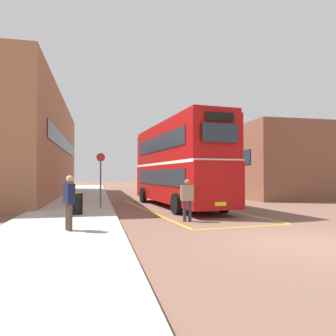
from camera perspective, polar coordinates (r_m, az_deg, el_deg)
The scene contains 11 objects.
ground_plane at distance 22.80m, azimuth 0.89°, elevation -5.86°, with size 135.60×135.60×0.00m, color brown.
sidewalk_left at distance 24.60m, azimuth -15.43°, elevation -5.31°, with size 4.00×57.60×0.14m, color #B2ADA3.
brick_building_left at distance 28.91m, azimuth -24.86°, elevation 3.35°, with size 6.75×24.67×8.18m.
depot_building_right at distance 30.08m, azimuth 15.45°, elevation 0.78°, with size 6.74×14.81×5.74m.
double_decker_bus at distance 18.22m, azimuth 1.69°, elevation 0.88°, with size 3.44×10.76×4.75m.
single_deck_bus at distance 39.61m, azimuth -1.46°, elevation -1.51°, with size 3.44×8.94×3.02m.
pedestrian_boarding at distance 12.57m, azimuth 3.48°, elevation -5.25°, with size 0.56×0.24×1.67m.
pedestrian_waiting_near at distance 10.19m, azimuth -17.41°, elevation -5.29°, with size 0.39×0.53×1.69m.
litter_bin at distance 14.22m, azimuth -16.02°, elevation -6.13°, with size 0.48×0.48×0.95m.
bus_stop_sign at distance 16.65m, azimuth -12.05°, elevation -1.24°, with size 0.44×0.11×2.83m.
bay_marking_yellow at distance 16.47m, azimuth 3.65°, elevation -7.64°, with size 5.29×12.96×0.01m.
Camera 1 is at (-5.30, -7.70, 1.85)m, focal length 33.82 mm.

